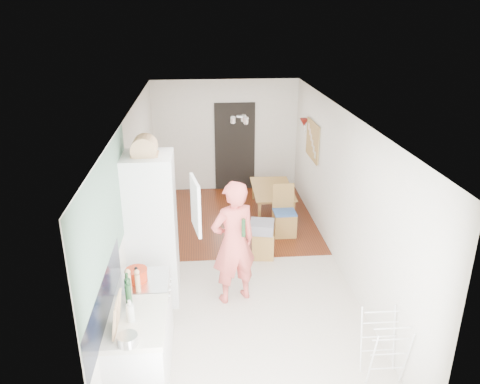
{
  "coord_description": "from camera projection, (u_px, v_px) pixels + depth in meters",
  "views": [
    {
      "loc": [
        -0.58,
        -6.63,
        3.91
      ],
      "look_at": [
        0.03,
        0.2,
        1.21
      ],
      "focal_mm": 35.0,
      "sensor_mm": 36.0,
      "label": 1
    }
  ],
  "objects": [
    {
      "name": "fridge_interior",
      "position": [
        173.0,
        197.0,
        6.26
      ],
      "size": [
        0.02,
        0.52,
        0.66
      ],
      "primitive_type": "cube",
      "color": "white",
      "rests_on": "room_shell"
    },
    {
      "name": "chopping_boards",
      "position": [
        117.0,
        315.0,
        4.57
      ],
      "size": [
        0.09,
        0.29,
        0.39
      ],
      "primitive_type": null,
      "rotation": [
        0.0,
        0.0,
        0.17
      ],
      "color": "tan",
      "rests_on": "worktop"
    },
    {
      "name": "dining_table",
      "position": [
        273.0,
        201.0,
        9.59
      ],
      "size": [
        0.71,
        1.23,
        0.43
      ],
      "primitive_type": "imported",
      "rotation": [
        0.0,
        0.0,
        1.55
      ],
      "color": "#9D6D38",
      "rests_on": "floor"
    },
    {
      "name": "sage_wall_panel",
      "position": [
        107.0,
        216.0,
        4.96
      ],
      "size": [
        0.02,
        3.0,
        1.3
      ],
      "primitive_type": "cube",
      "color": "slate",
      "rests_on": "room_shell"
    },
    {
      "name": "pepper_mill_back",
      "position": [
        129.0,
        284.0,
        5.21
      ],
      "size": [
        0.07,
        0.07,
        0.24
      ],
      "primitive_type": "cylinder",
      "rotation": [
        0.0,
        0.0,
        0.09
      ],
      "color": "tan",
      "rests_on": "worktop"
    },
    {
      "name": "held_bottle",
      "position": [
        243.0,
        228.0,
        6.18
      ],
      "size": [
        0.05,
        0.05,
        0.26
      ],
      "primitive_type": "cylinder",
      "color": "#1C3E1F",
      "rests_on": "person"
    },
    {
      "name": "grey_drape",
      "position": [
        262.0,
        227.0,
        7.69
      ],
      "size": [
        0.46,
        0.46,
        0.17
      ],
      "primitive_type": "cube",
      "rotation": [
        0.0,
        0.0,
        -0.22
      ],
      "color": "gray",
      "rests_on": "stool"
    },
    {
      "name": "pinboard",
      "position": [
        313.0,
        140.0,
        8.95
      ],
      "size": [
        0.03,
        0.9,
        0.7
      ],
      "primitive_type": "cube",
      "color": "tan",
      "rests_on": "room_shell"
    },
    {
      "name": "drying_rack",
      "position": [
        384.0,
        348.0,
        5.18
      ],
      "size": [
        0.41,
        0.37,
        0.79
      ],
      "primitive_type": null,
      "rotation": [
        0.0,
        0.0,
        -0.02
      ],
      "color": "silver",
      "rests_on": "floor"
    },
    {
      "name": "bottle_b",
      "position": [
        128.0,
        291.0,
        5.03
      ],
      "size": [
        0.08,
        0.08,
        0.3
      ],
      "primitive_type": "cylinder",
      "rotation": [
        0.0,
        0.0,
        -0.27
      ],
      "color": "#1C3E1F",
      "rests_on": "worktop"
    },
    {
      "name": "tile_splashback",
      "position": [
        105.0,
        302.0,
        4.71
      ],
      "size": [
        0.02,
        1.9,
        0.5
      ],
      "primitive_type": "cube",
      "color": "black",
      "rests_on": "room_shell"
    },
    {
      "name": "stool",
      "position": [
        263.0,
        244.0,
        7.82
      ],
      "size": [
        0.4,
        0.4,
        0.47
      ],
      "primitive_type": null,
      "rotation": [
        0.0,
        0.0,
        -0.12
      ],
      "color": "#9D6D38",
      "rests_on": "floor"
    },
    {
      "name": "bread_bin",
      "position": [
        144.0,
        148.0,
        5.97
      ],
      "size": [
        0.37,
        0.36,
        0.18
      ],
      "primitive_type": null,
      "rotation": [
        0.0,
        0.0,
        -0.1
      ],
      "color": "tan",
      "rests_on": "fridge_housing"
    },
    {
      "name": "range_cooker",
      "position": [
        146.0,
        314.0,
        5.69
      ],
      "size": [
        0.6,
        0.6,
        0.88
      ],
      "primitive_type": "cube",
      "color": "silver",
      "rests_on": "room_shell"
    },
    {
      "name": "doorway_recess",
      "position": [
        235.0,
        147.0,
        10.5
      ],
      "size": [
        0.9,
        0.04,
        2.0
      ],
      "primitive_type": "cube",
      "color": "black",
      "rests_on": "room_shell"
    },
    {
      "name": "bottle_a",
      "position": [
        129.0,
        296.0,
        4.95
      ],
      "size": [
        0.07,
        0.07,
        0.29
      ],
      "primitive_type": "cylinder",
      "rotation": [
        0.0,
        0.0,
        0.06
      ],
      "color": "#1C3E1F",
      "rests_on": "worktop"
    },
    {
      "name": "person",
      "position": [
        234.0,
        232.0,
        6.37
      ],
      "size": [
        0.91,
        0.75,
        2.13
      ],
      "primitive_type": "imported",
      "rotation": [
        0.0,
        0.0,
        3.51
      ],
      "color": "#D7554F",
      "rests_on": "floor"
    },
    {
      "name": "pepper_mill_front",
      "position": [
        138.0,
        282.0,
        5.27
      ],
      "size": [
        0.07,
        0.07,
        0.21
      ],
      "primitive_type": "cylinder",
      "rotation": [
        0.0,
        0.0,
        0.22
      ],
      "color": "tan",
      "rests_on": "worktop"
    },
    {
      "name": "room_shell",
      "position": [
        239.0,
        194.0,
        7.17
      ],
      "size": [
        3.2,
        7.0,
        2.5
      ],
      "primitive_type": null,
      "color": "beige",
      "rests_on": "ground"
    },
    {
      "name": "wood_floor_overlay",
      "position": [
        231.0,
        218.0,
        9.34
      ],
      "size": [
        3.2,
        3.3,
        0.01
      ],
      "primitive_type": "cube",
      "color": "#62240D",
      "rests_on": "room_shell"
    },
    {
      "name": "red_casserole",
      "position": [
        137.0,
        275.0,
        5.47
      ],
      "size": [
        0.31,
        0.31,
        0.15
      ],
      "primitive_type": "cylinder",
      "rotation": [
        0.0,
        0.0,
        0.22
      ],
      "color": "red",
      "rests_on": "cooker_top"
    },
    {
      "name": "wall_sconce",
      "position": [
        304.0,
        122.0,
        9.47
      ],
      "size": [
        0.18,
        0.18,
        0.16
      ],
      "primitive_type": "cone",
      "color": "maroon",
      "rests_on": "room_shell"
    },
    {
      "name": "cooker_top",
      "position": [
        143.0,
        281.0,
        5.52
      ],
      "size": [
        0.6,
        0.6,
        0.04
      ],
      "primitive_type": "cube",
      "color": "silver",
      "rests_on": "room_shell"
    },
    {
      "name": "dining_chair",
      "position": [
        285.0,
        211.0,
        8.48
      ],
      "size": [
        0.4,
        0.4,
        0.94
      ],
      "primitive_type": null,
      "rotation": [
        0.0,
        0.0,
        0.0
      ],
      "color": "#9D6D38",
      "rests_on": "floor"
    },
    {
      "name": "fridge_door",
      "position": [
        196.0,
        205.0,
        6.0
      ],
      "size": [
        0.14,
        0.56,
        0.7
      ],
      "primitive_type": "cube",
      "rotation": [
        0.0,
        0.0,
        -1.4
      ],
      "color": "silver",
      "rests_on": "room_shell"
    },
    {
      "name": "fridge_housing",
      "position": [
        152.0,
        230.0,
        6.41
      ],
      "size": [
        0.66,
        0.66,
        2.15
      ],
      "primitive_type": "cube",
      "color": "silver",
      "rests_on": "room_shell"
    },
    {
      "name": "base_cabinet",
      "position": [
        139.0,
        357.0,
        5.0
      ],
      "size": [
        0.6,
        0.9,
        0.86
      ],
      "primitive_type": "cube",
      "color": "silver",
      "rests_on": "room_shell"
    },
    {
      "name": "steel_pan",
      "position": [
        128.0,
        340.0,
        4.45
      ],
      "size": [
        0.21,
        0.21,
        0.1
      ],
      "primitive_type": "cylinder",
      "rotation": [
        0.0,
        0.0,
        -0.06
      ],
      "color": "silver",
      "rests_on": "worktop"
    },
    {
      "name": "bottle_c",
      "position": [
        130.0,
        313.0,
        4.75
      ],
      "size": [
        0.1,
        0.1,
        0.2
      ],
      "primitive_type": "cylinder",
      "rotation": [
        0.0,
        0.0,
        -0.31
      ],
      "color": "beige",
      "rests_on": "worktop"
    },
    {
      "name": "pinboard_frame",
      "position": [
        312.0,
        140.0,
        8.95
      ],
      "size": [
        0.0,
        0.94,
        0.74
      ],
      "primitive_type": "cube",
      "color": "#9D6D38",
      "rests_on": "room_shell"
    },
    {
      "name": "floor",
      "position": [
        239.0,
        265.0,
        7.63
      ],
      "size": [
        3.2,
        7.0,
        0.01
      ],
      "primitive_type": "cube",
      "color": "beige",
      "rests_on": "ground"
    },
    {
      "name": "worktop",
      "position": [
        136.0,
        321.0,
        4.83
      ],
      "size": [
        0.62,
        0.92,
        0.06
      ],
      "primitive_type": "cube",
      "color": "beige",
      "rests_on": "room_shell"
    }
  ]
}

